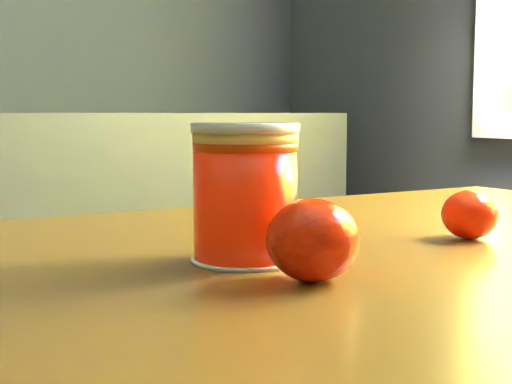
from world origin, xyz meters
TOP-DOWN VIEW (x-y plane):
  - table at (0.80, 0.02)m, footprint 1.05×0.75m
  - juice_glass at (0.68, 0.03)m, footprint 0.09×0.09m
  - orange_front at (0.69, -0.05)m, footprint 0.09×0.09m
  - orange_back at (0.92, 0.02)m, footprint 0.06×0.06m

SIDE VIEW (x-z plane):
  - table at x=0.80m, z-range 0.29..1.06m
  - orange_back at x=0.92m, z-range 0.78..0.82m
  - orange_front at x=0.69m, z-range 0.78..0.84m
  - juice_glass at x=0.68m, z-range 0.78..0.89m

